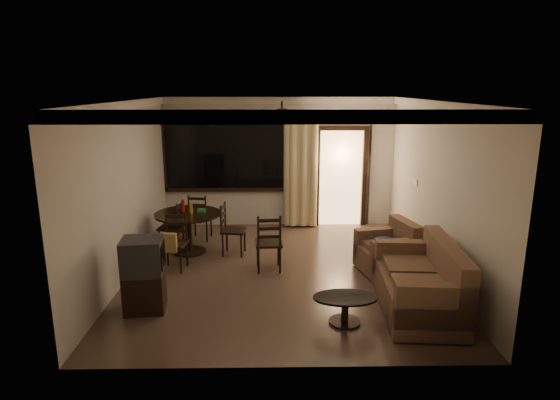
{
  "coord_description": "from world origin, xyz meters",
  "views": [
    {
      "loc": [
        -0.15,
        -7.33,
        3.02
      ],
      "look_at": [
        -0.03,
        0.2,
        1.18
      ],
      "focal_mm": 30.0,
      "sensor_mm": 36.0,
      "label": 1
    }
  ],
  "objects_px": {
    "dining_chair_south": "(174,252)",
    "side_chair": "(269,253)",
    "dining_chair_east": "(233,239)",
    "armchair": "(389,252)",
    "dining_chair_north": "(201,225)",
    "tv_cabinet": "(144,275)",
    "dining_chair_west": "(172,236)",
    "coffee_table": "(345,305)",
    "sofa": "(423,285)",
    "dining_table": "(188,221)"
  },
  "relations": [
    {
      "from": "dining_chair_south",
      "to": "coffee_table",
      "type": "height_order",
      "value": "dining_chair_south"
    },
    {
      "from": "dining_chair_east",
      "to": "armchair",
      "type": "bearing_deg",
      "value": -101.13
    },
    {
      "from": "dining_table",
      "to": "dining_chair_west",
      "type": "distance_m",
      "value": 0.47
    },
    {
      "from": "tv_cabinet",
      "to": "side_chair",
      "type": "xyz_separation_m",
      "value": [
        1.7,
        1.41,
        -0.22
      ]
    },
    {
      "from": "dining_table",
      "to": "coffee_table",
      "type": "relative_size",
      "value": 1.44
    },
    {
      "from": "coffee_table",
      "to": "side_chair",
      "type": "bearing_deg",
      "value": 118.78
    },
    {
      "from": "tv_cabinet",
      "to": "armchair",
      "type": "distance_m",
      "value": 3.93
    },
    {
      "from": "dining_chair_east",
      "to": "armchair",
      "type": "distance_m",
      "value": 2.81
    },
    {
      "from": "dining_table",
      "to": "coffee_table",
      "type": "height_order",
      "value": "dining_table"
    },
    {
      "from": "dining_chair_east",
      "to": "sofa",
      "type": "distance_m",
      "value": 3.62
    },
    {
      "from": "armchair",
      "to": "coffee_table",
      "type": "height_order",
      "value": "armchair"
    },
    {
      "from": "dining_table",
      "to": "armchair",
      "type": "relative_size",
      "value": 1.21
    },
    {
      "from": "dining_chair_south",
      "to": "side_chair",
      "type": "height_order",
      "value": "side_chair"
    },
    {
      "from": "armchair",
      "to": "dining_chair_west",
      "type": "bearing_deg",
      "value": 150.94
    },
    {
      "from": "dining_chair_south",
      "to": "tv_cabinet",
      "type": "distance_m",
      "value": 1.48
    },
    {
      "from": "dining_chair_west",
      "to": "sofa",
      "type": "relative_size",
      "value": 0.52
    },
    {
      "from": "dining_chair_south",
      "to": "tv_cabinet",
      "type": "height_order",
      "value": "tv_cabinet"
    },
    {
      "from": "armchair",
      "to": "dining_chair_east",
      "type": "bearing_deg",
      "value": 148.58
    },
    {
      "from": "dining_chair_north",
      "to": "coffee_table",
      "type": "relative_size",
      "value": 1.12
    },
    {
      "from": "dining_chair_west",
      "to": "side_chair",
      "type": "distance_m",
      "value": 2.08
    },
    {
      "from": "dining_chair_east",
      "to": "tv_cabinet",
      "type": "relative_size",
      "value": 0.92
    },
    {
      "from": "dining_chair_west",
      "to": "dining_chair_south",
      "type": "relative_size",
      "value": 1.0
    },
    {
      "from": "dining_chair_west",
      "to": "coffee_table",
      "type": "bearing_deg",
      "value": 52.22
    },
    {
      "from": "dining_chair_west",
      "to": "dining_chair_south",
      "type": "xyz_separation_m",
      "value": [
        0.22,
        -0.96,
        0.02
      ]
    },
    {
      "from": "dining_chair_east",
      "to": "side_chair",
      "type": "distance_m",
      "value": 1.03
    },
    {
      "from": "dining_chair_north",
      "to": "sofa",
      "type": "relative_size",
      "value": 0.52
    },
    {
      "from": "dining_table",
      "to": "dining_chair_south",
      "type": "xyz_separation_m",
      "value": [
        -0.11,
        -0.85,
        -0.29
      ]
    },
    {
      "from": "dining_chair_south",
      "to": "coffee_table",
      "type": "relative_size",
      "value": 1.12
    },
    {
      "from": "dining_chair_south",
      "to": "dining_chair_north",
      "type": "relative_size",
      "value": 1.0
    },
    {
      "from": "dining_table",
      "to": "dining_chair_south",
      "type": "bearing_deg",
      "value": -97.44
    },
    {
      "from": "dining_chair_west",
      "to": "dining_chair_east",
      "type": "relative_size",
      "value": 1.0
    },
    {
      "from": "tv_cabinet",
      "to": "sofa",
      "type": "distance_m",
      "value": 3.82
    },
    {
      "from": "dining_chair_west",
      "to": "dining_chair_north",
      "type": "bearing_deg",
      "value": 154.84
    },
    {
      "from": "dining_chair_east",
      "to": "side_chair",
      "type": "height_order",
      "value": "side_chair"
    },
    {
      "from": "dining_chair_south",
      "to": "side_chair",
      "type": "bearing_deg",
      "value": 5.68
    },
    {
      "from": "dining_table",
      "to": "sofa",
      "type": "xyz_separation_m",
      "value": [
        3.61,
        -2.42,
        -0.22
      ]
    },
    {
      "from": "side_chair",
      "to": "dining_chair_west",
      "type": "bearing_deg",
      "value": -32.78
    },
    {
      "from": "dining_chair_north",
      "to": "armchair",
      "type": "distance_m",
      "value": 3.84
    },
    {
      "from": "dining_chair_west",
      "to": "dining_chair_north",
      "type": "xyz_separation_m",
      "value": [
        0.43,
        0.67,
        0.0
      ]
    },
    {
      "from": "tv_cabinet",
      "to": "side_chair",
      "type": "bearing_deg",
      "value": 33.4
    },
    {
      "from": "dining_chair_south",
      "to": "tv_cabinet",
      "type": "xyz_separation_m",
      "value": [
        -0.1,
        -1.46,
        0.21
      ]
    },
    {
      "from": "side_chair",
      "to": "armchair",
      "type": "bearing_deg",
      "value": 173.22
    },
    {
      "from": "dining_chair_north",
      "to": "armchair",
      "type": "relative_size",
      "value": 0.95
    },
    {
      "from": "dining_table",
      "to": "sofa",
      "type": "bearing_deg",
      "value": -33.83
    },
    {
      "from": "sofa",
      "to": "dining_chair_west",
      "type": "bearing_deg",
      "value": 151.44
    },
    {
      "from": "sofa",
      "to": "coffee_table",
      "type": "bearing_deg",
      "value": -160.26
    },
    {
      "from": "dining_chair_north",
      "to": "side_chair",
      "type": "height_order",
      "value": "side_chair"
    },
    {
      "from": "dining_chair_west",
      "to": "sofa",
      "type": "xyz_separation_m",
      "value": [
        3.94,
        -2.52,
        0.1
      ]
    },
    {
      "from": "dining_chair_west",
      "to": "dining_chair_south",
      "type": "distance_m",
      "value": 0.98
    },
    {
      "from": "dining_chair_south",
      "to": "tv_cabinet",
      "type": "relative_size",
      "value": 0.92
    }
  ]
}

